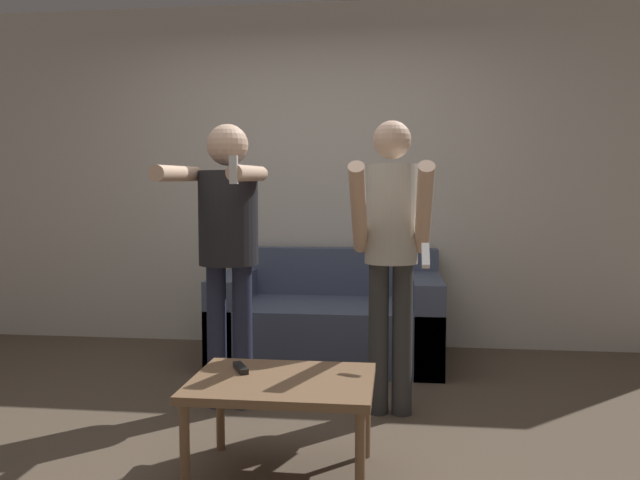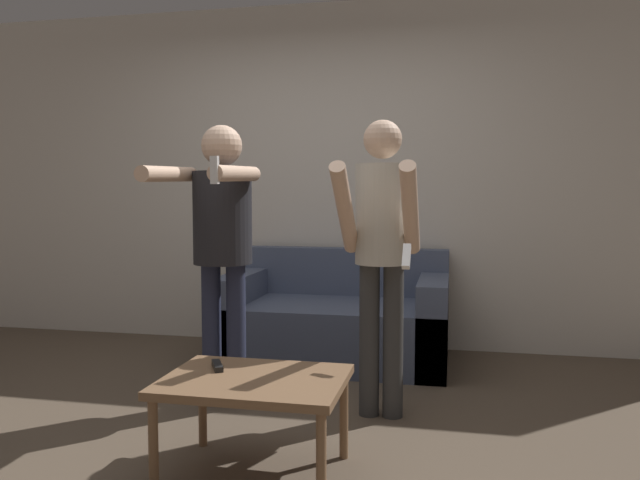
# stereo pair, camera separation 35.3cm
# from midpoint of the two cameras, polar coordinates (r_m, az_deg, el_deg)

# --- Properties ---
(ground_plane) EXTENTS (14.00, 14.00, 0.00)m
(ground_plane) POSITION_cam_midpoint_polar(r_m,az_deg,el_deg) (3.30, -9.09, -17.31)
(ground_plane) COLOR brown
(wall_back) EXTENTS (6.40, 0.06, 2.70)m
(wall_back) POSITION_cam_midpoint_polar(r_m,az_deg,el_deg) (5.00, -2.99, 5.86)
(wall_back) COLOR silver
(wall_back) RESTS_ON ground_plane
(couch) EXTENTS (1.60, 0.93, 0.79)m
(couch) POSITION_cam_midpoint_polar(r_m,az_deg,el_deg) (4.57, -1.38, -7.52)
(couch) COLOR #4C5670
(couch) RESTS_ON ground_plane
(person_standing_left) EXTENTS (0.45, 0.76, 1.59)m
(person_standing_left) POSITION_cam_midpoint_polar(r_m,az_deg,el_deg) (3.51, -11.33, 0.86)
(person_standing_left) COLOR #282D47
(person_standing_left) RESTS_ON ground_plane
(person_standing_right) EXTENTS (0.41, 0.64, 1.60)m
(person_standing_right) POSITION_cam_midpoint_polar(r_m,az_deg,el_deg) (3.34, 3.53, 0.21)
(person_standing_right) COLOR #383838
(person_standing_right) RESTS_ON ground_plane
(coffee_table) EXTENTS (0.77, 0.58, 0.43)m
(coffee_table) POSITION_cam_midpoint_polar(r_m,az_deg,el_deg) (2.72, -7.28, -13.45)
(coffee_table) COLOR #846042
(coffee_table) RESTS_ON ground_plane
(remote_on_table) EXTENTS (0.10, 0.15, 0.02)m
(remote_on_table) POSITION_cam_midpoint_polar(r_m,az_deg,el_deg) (2.85, -10.88, -11.46)
(remote_on_table) COLOR black
(remote_on_table) RESTS_ON coffee_table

